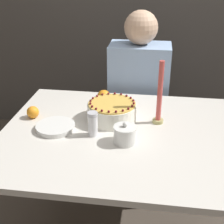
{
  "coord_description": "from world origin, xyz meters",
  "views": [
    {
      "loc": [
        0.11,
        -1.32,
        1.52
      ],
      "look_at": [
        -0.09,
        0.12,
        0.79
      ],
      "focal_mm": 50.0,
      "sensor_mm": 36.0,
      "label": 1
    }
  ],
  "objects_px": {
    "sugar_shaker": "(93,124)",
    "person_man_blue_shirt": "(138,110)",
    "candle": "(159,98)",
    "cake": "(112,111)",
    "sugar_bowl": "(124,134)"
  },
  "relations": [
    {
      "from": "sugar_shaker",
      "to": "person_man_blue_shirt",
      "type": "bearing_deg",
      "value": 76.53
    },
    {
      "from": "candle",
      "to": "person_man_blue_shirt",
      "type": "xyz_separation_m",
      "value": [
        -0.13,
        0.55,
        -0.35
      ]
    },
    {
      "from": "cake",
      "to": "person_man_blue_shirt",
      "type": "distance_m",
      "value": 0.62
    },
    {
      "from": "sugar_shaker",
      "to": "candle",
      "type": "xyz_separation_m",
      "value": [
        0.31,
        0.17,
        0.08
      ]
    },
    {
      "from": "candle",
      "to": "person_man_blue_shirt",
      "type": "relative_size",
      "value": 0.27
    },
    {
      "from": "candle",
      "to": "person_man_blue_shirt",
      "type": "height_order",
      "value": "person_man_blue_shirt"
    },
    {
      "from": "sugar_bowl",
      "to": "candle",
      "type": "xyz_separation_m",
      "value": [
        0.15,
        0.22,
        0.1
      ]
    },
    {
      "from": "sugar_shaker",
      "to": "person_man_blue_shirt",
      "type": "height_order",
      "value": "person_man_blue_shirt"
    },
    {
      "from": "person_man_blue_shirt",
      "to": "cake",
      "type": "bearing_deg",
      "value": 79.12
    },
    {
      "from": "sugar_bowl",
      "to": "sugar_shaker",
      "type": "bearing_deg",
      "value": 163.97
    },
    {
      "from": "cake",
      "to": "person_man_blue_shirt",
      "type": "relative_size",
      "value": 0.21
    },
    {
      "from": "sugar_shaker",
      "to": "candle",
      "type": "relative_size",
      "value": 0.37
    },
    {
      "from": "cake",
      "to": "candle",
      "type": "distance_m",
      "value": 0.26
    },
    {
      "from": "sugar_shaker",
      "to": "candle",
      "type": "height_order",
      "value": "candle"
    },
    {
      "from": "sugar_bowl",
      "to": "candle",
      "type": "distance_m",
      "value": 0.28
    }
  ]
}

